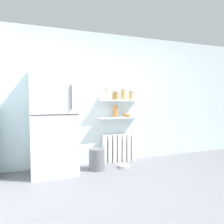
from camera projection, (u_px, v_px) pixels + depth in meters
The scene contains 14 objects.
ground_plane at pixel (155, 187), 3.28m from camera, with size 7.04×7.04×0.00m, color slate.
back_wall at pixel (116, 99), 4.65m from camera, with size 7.04×0.10×2.60m, color silver.
refrigerator at pixel (53, 122), 3.84m from camera, with size 0.77×0.69×1.80m.
radiator at pixel (119, 148), 4.59m from camera, with size 0.70×0.12×0.57m.
wall_shelf_lower at pixel (119, 118), 4.53m from camera, with size 0.85×0.22×0.03m, color white.
wall_shelf_upper at pixel (119, 100), 4.51m from camera, with size 0.85×0.22×0.03m, color white.
storage_jar_0 at pixel (107, 94), 4.40m from camera, with size 0.08×0.08×0.22m.
storage_jar_1 at pixel (115, 96), 4.47m from camera, with size 0.12×0.12×0.17m.
storage_jar_2 at pixel (123, 95), 4.53m from camera, with size 0.09×0.09×0.22m.
storage_jar_3 at pixel (131, 95), 4.60m from camera, with size 0.10×0.10×0.18m.
vase at pixel (116, 111), 4.49m from camera, with size 0.08×0.08×0.24m, color #CC7033.
shelf_bowl at pixel (128, 115), 4.59m from camera, with size 0.14×0.14×0.06m, color orange.
trash_bin at pixel (97, 159), 4.06m from camera, with size 0.29×0.29×0.39m, color slate.
pet_food_bowl at pixel (124, 166), 4.19m from camera, with size 0.21×0.21×0.05m, color #B7B7BC.
Camera 1 is at (-1.77, -2.26, 1.29)m, focal length 35.71 mm.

